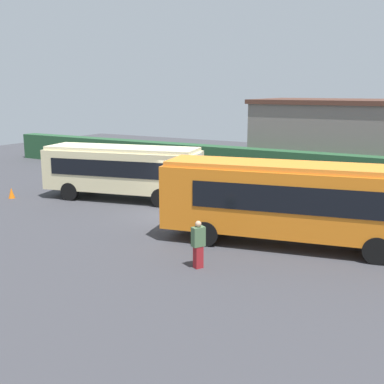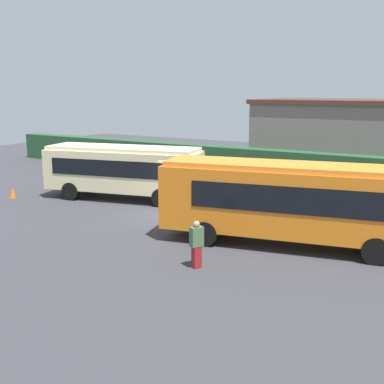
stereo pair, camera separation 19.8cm
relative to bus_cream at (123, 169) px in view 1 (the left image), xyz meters
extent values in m
plane|color=#38383D|center=(4.09, -1.60, -1.72)|extent=(64.00, 64.00, 0.00)
cube|color=beige|center=(-0.01, 0.00, -0.07)|extent=(9.05, 4.41, 2.20)
cube|color=#F8E8B2|center=(-0.01, 0.00, 1.14)|extent=(8.75, 4.15, 0.20)
cube|color=black|center=(-0.58, 1.17, 0.20)|extent=(6.63, 1.57, 0.88)
cube|color=black|center=(-0.01, -1.31, 0.20)|extent=(6.63, 1.57, 0.88)
cube|color=black|center=(4.25, 0.98, 0.20)|extent=(0.50, 2.02, 0.93)
cube|color=silver|center=(4.25, 0.98, 0.86)|extent=(0.35, 1.35, 0.28)
cylinder|color=black|center=(2.36, 1.73, -1.22)|extent=(1.04, 0.50, 1.00)
cylinder|color=black|center=(2.88, -0.52, -1.22)|extent=(1.04, 0.50, 1.00)
cylinder|color=black|center=(-2.90, 0.52, -1.22)|extent=(1.04, 0.50, 1.00)
cylinder|color=black|center=(-2.38, -1.73, -1.22)|extent=(1.04, 0.50, 1.00)
sphere|color=silver|center=(4.11, 1.66, -0.82)|extent=(0.22, 0.22, 0.22)
sphere|color=silver|center=(4.42, 0.31, -0.82)|extent=(0.22, 0.22, 0.22)
cube|color=orange|center=(10.80, -3.16, 0.09)|extent=(10.40, 4.32, 2.52)
cube|color=orange|center=(10.80, -3.16, 1.46)|extent=(10.07, 4.08, 0.20)
cube|color=black|center=(11.33, -4.25, 0.40)|extent=(7.76, 1.64, 1.01)
cube|color=black|center=(10.86, -1.95, 0.40)|extent=(7.76, 1.64, 1.01)
cube|color=black|center=(5.82, -4.19, 0.40)|extent=(0.42, 1.87, 1.06)
cube|color=silver|center=(5.82, -4.19, 1.18)|extent=(0.30, 1.26, 0.28)
cylinder|color=black|center=(7.93, -4.84, -1.22)|extent=(1.04, 0.48, 1.00)
cylinder|color=black|center=(7.51, -2.76, -1.22)|extent=(1.04, 0.48, 1.00)
cylinder|color=black|center=(14.09, -3.56, -1.22)|extent=(1.04, 0.48, 1.00)
cylinder|color=black|center=(13.67, -1.49, -1.22)|extent=(1.04, 0.48, 1.00)
sphere|color=silver|center=(5.93, -4.82, -0.82)|extent=(0.22, 0.22, 0.22)
sphere|color=silver|center=(5.67, -3.57, -0.82)|extent=(0.22, 0.22, 0.22)
cube|color=maroon|center=(8.85, -7.06, -1.33)|extent=(0.35, 0.37, 0.78)
cube|color=#4C6B47|center=(8.85, -7.06, -0.59)|extent=(0.44, 0.52, 0.69)
sphere|color=tan|center=(8.85, -7.06, -0.14)|extent=(0.22, 0.22, 0.22)
cube|color=maroon|center=(11.82, -0.52, -1.30)|extent=(0.38, 0.38, 0.84)
cube|color=silver|center=(11.82, -0.52, -0.51)|extent=(0.52, 0.51, 0.73)
sphere|color=brown|center=(11.82, -0.52, -0.03)|extent=(0.23, 0.23, 0.23)
cube|color=#334C8C|center=(13.14, -0.56, -1.30)|extent=(0.36, 0.36, 0.84)
cube|color=maroon|center=(13.14, -0.56, -0.51)|extent=(0.49, 0.48, 0.73)
sphere|color=#8C6647|center=(13.14, -0.56, -0.03)|extent=(0.23, 0.23, 0.23)
cube|color=#244C2D|center=(4.09, 9.16, -0.66)|extent=(44.00, 1.28, 2.12)
cube|color=slate|center=(7.99, 13.23, 0.81)|extent=(9.56, 7.04, 5.06)
cube|color=#4C2D23|center=(7.99, 13.23, 3.50)|extent=(9.94, 7.32, 0.30)
cone|color=orange|center=(-5.60, -3.03, -1.42)|extent=(0.36, 0.36, 0.60)
camera|label=1|loc=(16.54, -20.65, 4.35)|focal=44.70mm
camera|label=2|loc=(16.71, -20.55, 4.35)|focal=44.70mm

